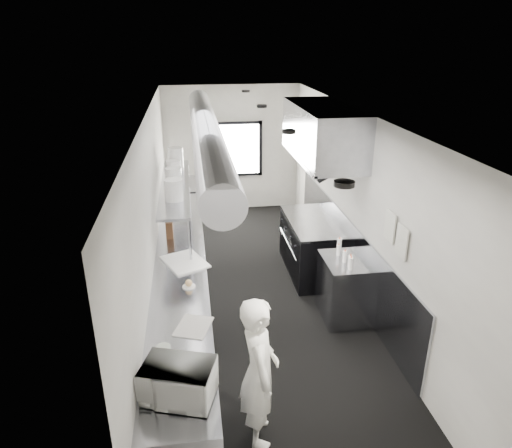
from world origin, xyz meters
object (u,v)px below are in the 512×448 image
object	(u,v)px
squeeze_bottle_e	(339,245)
knife_block	(170,228)
deli_tub_a	(163,351)
bottle_station	(345,288)
prep_counter	(182,293)
exhaust_hood	(322,133)
range	(313,246)
squeeze_bottle_d	(338,250)
plate_stack_b	(174,178)
far_work_table	(183,204)
small_plate	(189,287)
squeeze_bottle_b	(350,261)
microwave	(178,381)
squeeze_bottle_a	(351,264)
cutting_board	(185,262)
pass_shelf	(176,187)
plate_stack_c	(174,170)
deli_tub_b	(165,362)
plate_stack_d	(176,159)
line_cook	(259,372)
plate_stack_a	(174,190)
squeeze_bottle_c	(345,257)

from	to	relation	value
squeeze_bottle_e	knife_block	bearing A→B (deg)	159.96
deli_tub_a	bottle_station	bearing A→B (deg)	35.05
prep_counter	squeeze_bottle_e	world-z (taller)	squeeze_bottle_e
exhaust_hood	prep_counter	world-z (taller)	exhaust_hood
range	squeeze_bottle_d	xyz separation A→B (m)	(0.02, -1.24, 0.51)
bottle_station	deli_tub_a	world-z (taller)	deli_tub_a
plate_stack_b	far_work_table	bearing A→B (deg)	88.63
deli_tub_a	small_plate	distance (m)	1.32
squeeze_bottle_b	small_plate	bearing A→B (deg)	-174.01
prep_counter	small_plate	world-z (taller)	small_plate
exhaust_hood	bottle_station	size ratio (longest dim) A/B	2.44
microwave	squeeze_bottle_a	size ratio (longest dim) A/B	3.19
cutting_board	bottle_station	bearing A→B (deg)	-6.49
squeeze_bottle_a	squeeze_bottle_d	size ratio (longest dim) A/B	1.07
small_plate	cutting_board	world-z (taller)	cutting_board
microwave	pass_shelf	bearing A→B (deg)	108.51
deli_tub_a	squeeze_bottle_d	xyz separation A→B (m)	(2.36, 1.88, 0.03)
squeeze_bottle_a	squeeze_bottle_b	size ratio (longest dim) A/B	1.03
bottle_station	plate_stack_c	bearing A→B (deg)	140.76
small_plate	deli_tub_b	bearing A→B (deg)	-99.41
range	squeeze_bottle_d	world-z (taller)	squeeze_bottle_d
knife_block	pass_shelf	bearing A→B (deg)	76.76
microwave	squeeze_bottle_e	xyz separation A→B (m)	(2.26, 2.60, -0.07)
small_plate	squeeze_bottle_b	distance (m)	2.16
deli_tub_a	squeeze_bottle_e	world-z (taller)	squeeze_bottle_e
far_work_table	plate_stack_b	world-z (taller)	plate_stack_b
small_plate	bottle_station	bearing A→B (deg)	10.94
small_plate	squeeze_bottle_d	world-z (taller)	squeeze_bottle_d
far_work_table	squeeze_bottle_b	world-z (taller)	squeeze_bottle_b
range	deli_tub_a	bearing A→B (deg)	-126.84
plate_stack_c	plate_stack_d	xyz separation A→B (m)	(0.03, 0.60, 0.04)
line_cook	plate_stack_c	xyz separation A→B (m)	(-0.82, 3.90, 0.93)
prep_counter	squeeze_bottle_e	xyz separation A→B (m)	(2.27, 0.10, 0.55)
cutting_board	plate_stack_a	bearing A→B (deg)	98.98
pass_shelf	squeeze_bottle_d	size ratio (longest dim) A/B	18.35
plate_stack_b	pass_shelf	bearing A→B (deg)	84.72
line_cook	deli_tub_a	xyz separation A→B (m)	(-0.90, 0.25, 0.15)
plate_stack_d	line_cook	bearing A→B (deg)	-79.95
squeeze_bottle_a	squeeze_bottle_c	bearing A→B (deg)	92.79
pass_shelf	knife_block	bearing A→B (deg)	-103.00
far_work_table	squeeze_bottle_a	bearing A→B (deg)	-61.70
prep_counter	squeeze_bottle_b	bearing A→B (deg)	-9.97
pass_shelf	plate_stack_d	bearing A→B (deg)	89.79
squeeze_bottle_d	plate_stack_d	bearing A→B (deg)	133.59
pass_shelf	deli_tub_a	xyz separation A→B (m)	(-0.11, -3.42, -0.58)
prep_counter	knife_block	xyz separation A→B (m)	(-0.16, 0.98, 0.58)
bottle_station	deli_tub_b	xyz separation A→B (m)	(-2.43, -1.88, 0.50)
pass_shelf	squeeze_bottle_c	world-z (taller)	pass_shelf
knife_block	plate_stack_d	size ratio (longest dim) A/B	0.64
exhaust_hood	plate_stack_b	bearing A→B (deg)	176.82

